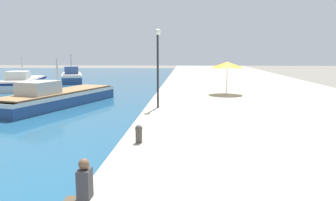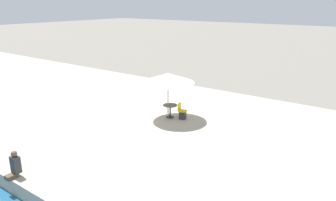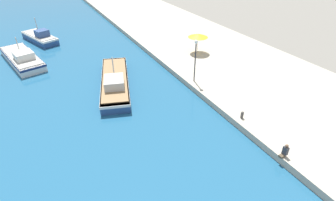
{
  "view_description": "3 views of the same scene",
  "coord_description": "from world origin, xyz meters",
  "px_view_note": "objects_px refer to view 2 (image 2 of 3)",
  "views": [
    {
      "loc": [
        2.44,
        2.05,
        3.85
      ],
      "look_at": [
        1.5,
        18.47,
        1.44
      ],
      "focal_mm": 35.0,
      "sensor_mm": 36.0,
      "label": 1
    },
    {
      "loc": [
        -5.11,
        -2.67,
        6.96
      ],
      "look_at": [
        8.96,
        7.78,
        1.64
      ],
      "focal_mm": 35.0,
      "sensor_mm": 36.0,
      "label": 2
    },
    {
      "loc": [
        -13.37,
        0.26,
        13.97
      ],
      "look_at": [
        -4.0,
        18.0,
        1.24
      ],
      "focal_mm": 28.0,
      "sensor_mm": 36.0,
      "label": 3
    }
  ],
  "objects_px": {
    "cafe_table": "(170,108)",
    "cafe_chair_left": "(182,113)",
    "cafe_umbrella_pink": "(168,78)",
    "person_at_quay": "(15,165)"
  },
  "relations": [
    {
      "from": "cafe_table",
      "to": "cafe_chair_left",
      "type": "distance_m",
      "value": 0.75
    },
    {
      "from": "cafe_umbrella_pink",
      "to": "person_at_quay",
      "type": "relative_size",
      "value": 2.84
    },
    {
      "from": "cafe_umbrella_pink",
      "to": "cafe_chair_left",
      "type": "xyz_separation_m",
      "value": [
        0.26,
        -0.79,
        -1.98
      ]
    },
    {
      "from": "cafe_table",
      "to": "cafe_chair_left",
      "type": "height_order",
      "value": "cafe_chair_left"
    },
    {
      "from": "cafe_umbrella_pink",
      "to": "cafe_table",
      "type": "xyz_separation_m",
      "value": [
        0.08,
        -0.09,
        -1.77
      ]
    },
    {
      "from": "cafe_chair_left",
      "to": "cafe_umbrella_pink",
      "type": "bearing_deg",
      "value": -86.63
    },
    {
      "from": "cafe_umbrella_pink",
      "to": "person_at_quay",
      "type": "xyz_separation_m",
      "value": [
        -8.69,
        0.69,
        -1.84
      ]
    },
    {
      "from": "cafe_umbrella_pink",
      "to": "cafe_table",
      "type": "bearing_deg",
      "value": -51.26
    },
    {
      "from": "cafe_table",
      "to": "person_at_quay",
      "type": "xyz_separation_m",
      "value": [
        -8.76,
        0.78,
        -0.07
      ]
    },
    {
      "from": "cafe_umbrella_pink",
      "to": "cafe_chair_left",
      "type": "height_order",
      "value": "cafe_umbrella_pink"
    }
  ]
}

